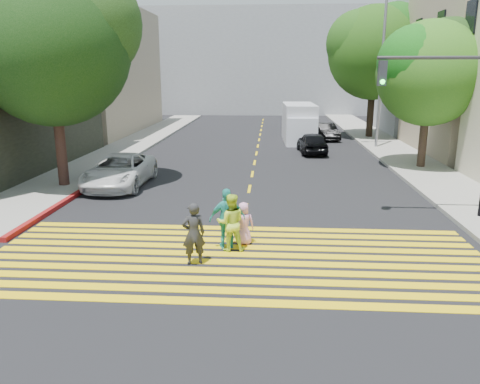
# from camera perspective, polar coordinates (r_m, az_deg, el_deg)

# --- Properties ---
(ground) EXTENTS (120.00, 120.00, 0.00)m
(ground) POSITION_cam_1_polar(r_m,az_deg,el_deg) (11.51, -1.02, -10.52)
(ground) COLOR black
(sidewalk_left) EXTENTS (3.00, 40.00, 0.15)m
(sidewalk_left) POSITION_cam_1_polar(r_m,az_deg,el_deg) (34.07, -12.27, 6.03)
(sidewalk_left) COLOR gray
(sidewalk_left) RESTS_ON ground
(sidewalk_right) EXTENTS (3.00, 60.00, 0.15)m
(sidewalk_right) POSITION_cam_1_polar(r_m,az_deg,el_deg) (26.93, 20.21, 3.31)
(sidewalk_right) COLOR gray
(sidewalk_right) RESTS_ON ground
(curb_red) EXTENTS (0.20, 8.00, 0.16)m
(curb_red) POSITION_cam_1_polar(r_m,az_deg,el_deg) (18.77, -20.86, -1.28)
(curb_red) COLOR maroon
(curb_red) RESTS_ON ground
(crosswalk) EXTENTS (13.40, 5.30, 0.01)m
(crosswalk) POSITION_cam_1_polar(r_m,az_deg,el_deg) (12.67, -0.53, -8.07)
(crosswalk) COLOR yellow
(crosswalk) RESTS_ON ground
(lane_line) EXTENTS (0.12, 34.40, 0.01)m
(lane_line) POSITION_cam_1_polar(r_m,az_deg,el_deg) (33.26, 2.27, 6.03)
(lane_line) COLOR yellow
(lane_line) RESTS_ON ground
(building_left_tan) EXTENTS (12.00, 16.00, 10.00)m
(building_left_tan) POSITION_cam_1_polar(r_m,az_deg,el_deg) (41.95, -20.52, 13.74)
(building_left_tan) COLOR tan
(building_left_tan) RESTS_ON ground
(building_right_grey) EXTENTS (10.00, 10.00, 10.00)m
(building_right_grey) POSITION_cam_1_polar(r_m,az_deg,el_deg) (42.79, 23.78, 13.44)
(building_right_grey) COLOR gray
(building_right_grey) RESTS_ON ground
(backdrop_block) EXTENTS (30.00, 8.00, 12.00)m
(backdrop_block) POSITION_cam_1_polar(r_m,az_deg,el_deg) (58.41, 3.08, 15.52)
(backdrop_block) COLOR gray
(backdrop_block) RESTS_ON ground
(tree_left) EXTENTS (7.70, 7.46, 9.12)m
(tree_left) POSITION_cam_1_polar(r_m,az_deg,el_deg) (21.09, -21.85, 16.97)
(tree_left) COLOR black
(tree_left) RESTS_ON ground
(tree_right_near) EXTENTS (6.26, 6.07, 7.47)m
(tree_right_near) POSITION_cam_1_polar(r_m,az_deg,el_deg) (25.47, 22.26, 13.85)
(tree_right_near) COLOR black
(tree_right_near) RESTS_ON ground
(tree_right_far) EXTENTS (7.65, 7.06, 9.70)m
(tree_right_far) POSITION_cam_1_polar(r_m,az_deg,el_deg) (36.57, 16.26, 16.53)
(tree_right_far) COLOR black
(tree_right_far) RESTS_ON ground
(pedestrian_man) EXTENTS (0.70, 0.57, 1.65)m
(pedestrian_man) POSITION_cam_1_polar(r_m,az_deg,el_deg) (12.10, -5.68, -5.09)
(pedestrian_man) COLOR #282829
(pedestrian_man) RESTS_ON ground
(pedestrian_woman) EXTENTS (0.86, 0.70, 1.63)m
(pedestrian_woman) POSITION_cam_1_polar(r_m,az_deg,el_deg) (12.95, -1.15, -3.74)
(pedestrian_woman) COLOR #D0F23B
(pedestrian_woman) RESTS_ON ground
(pedestrian_child) EXTENTS (0.67, 0.50, 1.25)m
(pedestrian_child) POSITION_cam_1_polar(r_m,az_deg,el_deg) (13.48, 0.44, -3.86)
(pedestrian_child) COLOR #EB99C7
(pedestrian_child) RESTS_ON ground
(pedestrian_extra) EXTENTS (1.09, 0.65, 1.73)m
(pedestrian_extra) POSITION_cam_1_polar(r_m,az_deg,el_deg) (13.11, -1.54, -3.28)
(pedestrian_extra) COLOR teal
(pedestrian_extra) RESTS_ON ground
(white_sedan) EXTENTS (2.30, 4.97, 1.38)m
(white_sedan) POSITION_cam_1_polar(r_m,az_deg,el_deg) (21.01, -14.44, 2.53)
(white_sedan) COLOR silver
(white_sedan) RESTS_ON ground
(dark_car_near) EXTENTS (1.81, 3.94, 1.31)m
(dark_car_near) POSITION_cam_1_polar(r_m,az_deg,el_deg) (29.10, 8.79, 5.95)
(dark_car_near) COLOR black
(dark_car_near) RESTS_ON ground
(silver_car) EXTENTS (2.14, 4.56, 1.29)m
(silver_car) POSITION_cam_1_polar(r_m,az_deg,el_deg) (42.46, 7.45, 8.61)
(silver_car) COLOR gray
(silver_car) RESTS_ON ground
(dark_car_parked) EXTENTS (1.89, 3.85, 1.22)m
(dark_car_parked) POSITION_cam_1_polar(r_m,az_deg,el_deg) (35.30, 10.39, 7.28)
(dark_car_parked) COLOR black
(dark_car_parked) RESTS_ON ground
(white_van) EXTENTS (2.31, 5.70, 2.66)m
(white_van) POSITION_cam_1_polar(r_m,az_deg,el_deg) (33.90, 7.23, 8.22)
(white_van) COLOR silver
(white_van) RESTS_ON ground
(traffic_signal) EXTENTS (3.86, 0.33, 5.67)m
(traffic_signal) POSITION_cam_1_polar(r_m,az_deg,el_deg) (16.75, 25.27, 9.01)
(traffic_signal) COLOR black
(traffic_signal) RESTS_ON ground
(street_lamp) EXTENTS (2.19, 0.56, 9.70)m
(street_lamp) POSITION_cam_1_polar(r_m,az_deg,el_deg) (31.43, 16.59, 15.15)
(street_lamp) COLOR gray
(street_lamp) RESTS_ON ground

